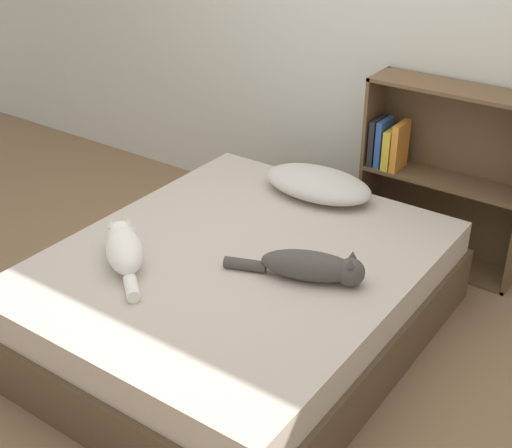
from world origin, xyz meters
TOP-DOWN VIEW (x-y plane):
  - ground_plane at (0.00, 0.00)m, footprint 8.00×8.00m
  - wall_back at (0.00, 1.37)m, footprint 8.00×0.06m
  - bed at (0.00, 0.00)m, footprint 1.59×1.91m
  - pillow at (-0.02, 0.75)m, footprint 0.61×0.36m
  - cat_light at (-0.38, -0.35)m, footprint 0.45×0.39m
  - cat_dark at (0.39, 0.03)m, footprint 0.60×0.30m
  - bookshelf at (0.47, 1.24)m, footprint 0.90×0.26m

SIDE VIEW (x-z plane):
  - ground_plane at x=0.00m, z-range 0.00..0.00m
  - bed at x=0.00m, z-range 0.00..0.45m
  - cat_dark at x=0.39m, z-range 0.44..0.59m
  - pillow at x=-0.02m, z-range 0.45..0.59m
  - cat_light at x=-0.38m, z-range 0.44..0.61m
  - bookshelf at x=0.47m, z-range 0.02..1.05m
  - wall_back at x=0.00m, z-range 0.00..2.50m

